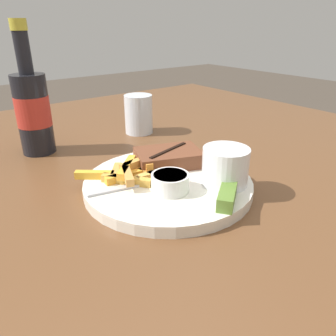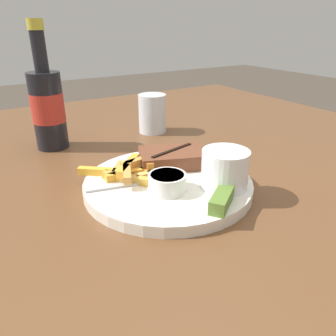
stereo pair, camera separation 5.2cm
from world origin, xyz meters
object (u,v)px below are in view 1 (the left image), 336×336
object	(u,v)px
steak_portion	(168,158)
fork_utensil	(126,187)
dipping_sauce_cup	(170,182)
pickle_spear	(227,196)
drinking_glass	(139,114)
dinner_plate	(168,184)
coleslaw_cup	(225,164)
beer_bottle	(33,109)

from	to	relation	value
steak_portion	fork_utensil	distance (m)	0.11
dipping_sauce_cup	pickle_spear	xyz separation A→B (m)	(0.04, -0.08, -0.01)
drinking_glass	pickle_spear	bearing A→B (deg)	-105.30
dinner_plate	coleslaw_cup	bearing A→B (deg)	-47.54
steak_portion	beer_bottle	world-z (taller)	beer_bottle
dipping_sauce_cup	pickle_spear	size ratio (longest dim) A/B	0.86
pickle_spear	drinking_glass	size ratio (longest dim) A/B	0.72
dinner_plate	beer_bottle	size ratio (longest dim) A/B	1.06
coleslaw_cup	fork_utensil	world-z (taller)	coleslaw_cup
dinner_plate	dipping_sauce_cup	size ratio (longest dim) A/B	4.73
steak_portion	drinking_glass	size ratio (longest dim) A/B	1.42
coleslaw_cup	pickle_spear	world-z (taller)	coleslaw_cup
coleslaw_cup	beer_bottle	size ratio (longest dim) A/B	0.28
coleslaw_cup	drinking_glass	world-z (taller)	drinking_glass
beer_bottle	drinking_glass	xyz separation A→B (m)	(0.24, -0.02, -0.05)
fork_utensil	beer_bottle	bearing A→B (deg)	111.12
dinner_plate	dipping_sauce_cup	world-z (taller)	dipping_sauce_cup
pickle_spear	drinking_glass	bearing A→B (deg)	74.70
pickle_spear	fork_utensil	size ratio (longest dim) A/B	0.50
steak_portion	coleslaw_cup	bearing A→B (deg)	-78.41
steak_portion	pickle_spear	bearing A→B (deg)	-96.00
beer_bottle	drinking_glass	world-z (taller)	beer_bottle
dinner_plate	coleslaw_cup	size ratio (longest dim) A/B	3.77
beer_bottle	dipping_sauce_cup	bearing A→B (deg)	-74.93
dinner_plate	steak_portion	world-z (taller)	steak_portion
coleslaw_cup	beer_bottle	distance (m)	0.40
dipping_sauce_cup	pickle_spear	distance (m)	0.09
pickle_spear	dipping_sauce_cup	bearing A→B (deg)	119.02
dinner_plate	fork_utensil	world-z (taller)	fork_utensil
coleslaw_cup	pickle_spear	xyz separation A→B (m)	(-0.04, -0.04, -0.02)
pickle_spear	coleslaw_cup	bearing A→B (deg)	47.04
pickle_spear	drinking_glass	world-z (taller)	drinking_glass
coleslaw_cup	dipping_sauce_cup	world-z (taller)	coleslaw_cup
dipping_sauce_cup	beer_bottle	bearing A→B (deg)	105.07
dipping_sauce_cup	pickle_spear	world-z (taller)	dipping_sauce_cup
pickle_spear	fork_utensil	bearing A→B (deg)	125.85
steak_portion	fork_utensil	world-z (taller)	steak_portion
dipping_sauce_cup	coleslaw_cup	bearing A→B (deg)	-22.38
beer_bottle	drinking_glass	size ratio (longest dim) A/B	2.78
dinner_plate	pickle_spear	distance (m)	0.11
pickle_spear	fork_utensil	distance (m)	0.15
steak_portion	coleslaw_cup	xyz separation A→B (m)	(0.02, -0.11, 0.02)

